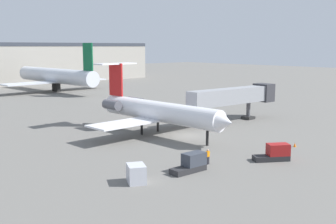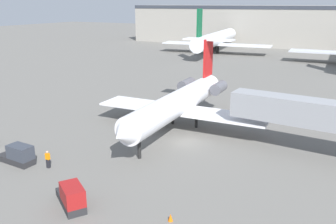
# 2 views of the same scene
# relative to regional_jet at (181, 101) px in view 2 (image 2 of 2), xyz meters

# --- Properties ---
(ground_plane) EXTENTS (400.00, 400.00, 0.10)m
(ground_plane) POSITION_rel_regional_jet_xyz_m (2.56, -3.58, -3.55)
(ground_plane) COLOR #66635E
(regional_jet) EXTENTS (21.19, 26.27, 10.06)m
(regional_jet) POSITION_rel_regional_jet_xyz_m (0.00, 0.00, 0.00)
(regional_jet) COLOR white
(regional_jet) RESTS_ON ground_plane
(ground_crew_marshaller) EXTENTS (0.41, 0.28, 1.69)m
(ground_crew_marshaller) POSITION_rel_regional_jet_xyz_m (-5.92, -15.64, -2.65)
(ground_crew_marshaller) COLOR black
(ground_crew_marshaller) RESTS_ON ground_plane
(baggage_tug_lead) EXTENTS (4.05, 1.55, 1.90)m
(baggage_tug_lead) POSITION_rel_regional_jet_xyz_m (-9.09, -16.31, -2.67)
(baggage_tug_lead) COLOR #262628
(baggage_tug_lead) RESTS_ON ground_plane
(baggage_tug_trailing) EXTENTS (4.12, 3.35, 1.90)m
(baggage_tug_trailing) POSITION_rel_regional_jet_xyz_m (0.77, -19.72, -2.67)
(baggage_tug_trailing) COLOR #262628
(baggage_tug_trailing) RESTS_ON ground_plane
(traffic_cone_near) EXTENTS (0.36, 0.36, 0.55)m
(traffic_cone_near) POSITION_rel_regional_jet_xyz_m (8.12, -17.81, -3.23)
(traffic_cone_near) COLOR orange
(traffic_cone_near) RESTS_ON ground_plane
(terminal_building) EXTENTS (132.79, 21.61, 13.93)m
(terminal_building) POSITION_rel_regional_jet_xyz_m (2.56, 98.06, 3.48)
(terminal_building) COLOR #9E998E
(terminal_building) RESTS_ON ground_plane
(parked_airliner_west_end) EXTENTS (33.22, 39.18, 13.41)m
(parked_airliner_west_end) POSITION_rel_regional_jet_xyz_m (-21.08, 66.08, 0.79)
(parked_airliner_west_end) COLOR silver
(parked_airliner_west_end) RESTS_ON ground_plane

